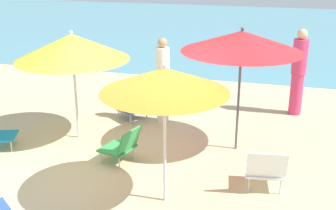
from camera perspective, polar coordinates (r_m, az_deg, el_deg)
name	(u,v)px	position (r m, az deg, el deg)	size (l,w,h in m)	color
ground_plane	(116,177)	(6.48, -6.86, -9.47)	(40.00, 40.00, 0.00)	#CCB789
sea_water	(234,28)	(19.02, 8.64, 9.95)	(40.00, 16.00, 0.01)	#5693A3
umbrella_orange	(165,80)	(5.22, -0.45, 3.27)	(1.60, 1.60, 1.88)	silver
umbrella_red	(242,41)	(6.83, 9.71, 8.29)	(1.90, 1.90, 2.05)	#4C4C51
umbrella_yellow	(72,47)	(7.40, -12.54, 7.50)	(1.91, 1.91, 1.91)	silver
beach_chair_a	(123,145)	(6.76, -6.01, -5.26)	(0.64, 0.62, 0.59)	#33934C
beach_chair_c	(137,103)	(8.57, -4.14, 0.27)	(0.76, 0.77, 0.60)	navy
beach_chair_d	(265,169)	(6.09, 12.71, -8.21)	(0.60, 0.61, 0.67)	white
person_a	(298,72)	(8.95, 16.82, 4.22)	(0.29, 0.29, 1.73)	#DB3866
person_b	(163,80)	(8.19, -0.70, 3.35)	(0.26, 0.26, 1.64)	silver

